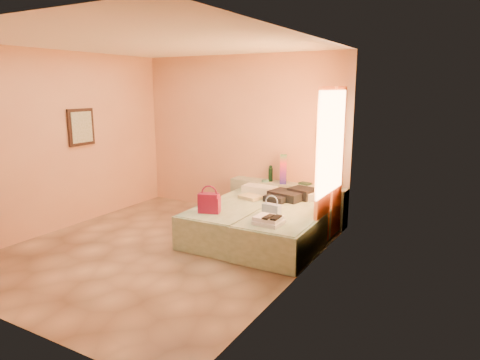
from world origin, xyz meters
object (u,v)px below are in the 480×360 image
object	(u,v)px
bed_left	(237,219)
magenta_handbag	(209,203)
towel_stack	(269,221)
blue_handbag	(272,210)
green_book	(305,183)
flower_vase	(332,179)
bed_right	(291,228)
headboard_ledge	(286,202)
water_bottle	(271,174)

from	to	relation	value
bed_left	magenta_handbag	size ratio (longest dim) A/B	6.68
towel_stack	blue_handbag	bearing A→B (deg)	110.41
green_book	blue_handbag	distance (m)	1.44
flower_vase	blue_handbag	distance (m)	1.50
bed_right	green_book	distance (m)	1.22
blue_handbag	headboard_ledge	bearing A→B (deg)	110.42
bed_left	magenta_handbag	distance (m)	0.73
headboard_ledge	water_bottle	world-z (taller)	water_bottle
green_book	flower_vase	distance (m)	0.48
bed_left	magenta_handbag	bearing A→B (deg)	-99.88
bed_left	towel_stack	bearing A→B (deg)	-38.96
bed_left	blue_handbag	distance (m)	0.87
bed_right	flower_vase	xyz separation A→B (m)	(0.24, 1.12, 0.54)
bed_right	flower_vase	size ratio (longest dim) A/B	7.02
green_book	towel_stack	size ratio (longest dim) A/B	0.53
flower_vase	blue_handbag	size ratio (longest dim) A/B	1.12
bed_left	bed_right	world-z (taller)	same
green_book	magenta_handbag	distance (m)	1.90
green_book	towel_stack	bearing A→B (deg)	-67.61
bed_left	bed_right	xyz separation A→B (m)	(0.90, 0.00, 0.00)
water_bottle	headboard_ledge	bearing A→B (deg)	-1.39
bed_right	magenta_handbag	world-z (taller)	magenta_handbag
headboard_ledge	bed_right	bearing A→B (deg)	-63.43
blue_handbag	flower_vase	bearing A→B (deg)	79.99
headboard_ledge	bed_right	size ratio (longest dim) A/B	1.02
bed_right	blue_handbag	distance (m)	0.48
headboard_ledge	flower_vase	xyz separation A→B (m)	(0.76, 0.07, 0.47)
bed_right	water_bottle	bearing A→B (deg)	127.23
flower_vase	towel_stack	xyz separation A→B (m)	(-0.26, -1.80, -0.24)
water_bottle	towel_stack	bearing A→B (deg)	-64.98
headboard_ledge	flower_vase	size ratio (longest dim) A/B	7.20
water_bottle	blue_handbag	xyz separation A→B (m)	(0.67, -1.37, -0.20)
bed_left	towel_stack	distance (m)	1.15
bed_right	blue_handbag	xyz separation A→B (m)	(-0.16, -0.31, 0.33)
water_bottle	green_book	distance (m)	0.62
water_bottle	flower_vase	bearing A→B (deg)	3.55
bed_left	towel_stack	xyz separation A→B (m)	(0.87, -0.68, 0.30)
water_bottle	towel_stack	distance (m)	1.93
water_bottle	green_book	size ratio (longest dim) A/B	1.42
water_bottle	flower_vase	distance (m)	1.07
bed_left	blue_handbag	xyz separation A→B (m)	(0.74, -0.31, 0.33)
bed_right	green_book	bearing A→B (deg)	100.43
magenta_handbag	blue_handbag	size ratio (longest dim) A/B	1.18
green_book	magenta_handbag	size ratio (longest dim) A/B	0.61
bed_left	towel_stack	world-z (taller)	towel_stack
green_book	towel_stack	xyz separation A→B (m)	(0.20, -1.81, -0.12)
towel_stack	bed_left	bearing A→B (deg)	142.16
bed_left	green_book	size ratio (longest dim) A/B	10.88
green_book	bed_left	bearing A→B (deg)	-104.74
green_book	blue_handbag	bearing A→B (deg)	-71.38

